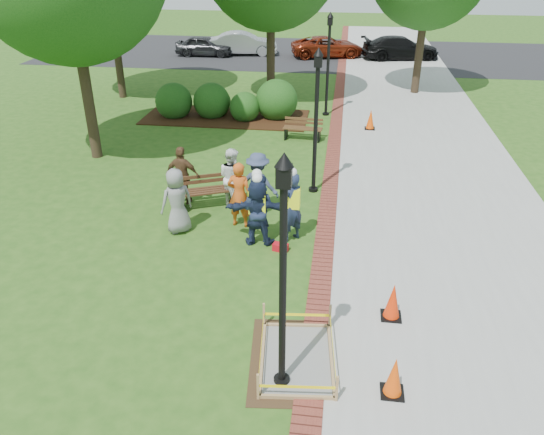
# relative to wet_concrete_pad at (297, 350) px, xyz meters

# --- Properties ---
(ground) EXTENTS (100.00, 100.00, 0.00)m
(ground) POSITION_rel_wet_concrete_pad_xyz_m (-1.46, 2.43, -0.23)
(ground) COLOR #285116
(ground) RESTS_ON ground
(sidewalk) EXTENTS (6.00, 60.00, 0.02)m
(sidewalk) POSITION_rel_wet_concrete_pad_xyz_m (3.54, 12.43, -0.22)
(sidewalk) COLOR #9E9E99
(sidewalk) RESTS_ON ground
(brick_edging) EXTENTS (0.50, 60.00, 0.03)m
(brick_edging) POSITION_rel_wet_concrete_pad_xyz_m (0.29, 12.43, -0.22)
(brick_edging) COLOR maroon
(brick_edging) RESTS_ON ground
(mulch_bed) EXTENTS (7.00, 3.00, 0.05)m
(mulch_bed) POSITION_rel_wet_concrete_pad_xyz_m (-4.46, 14.43, -0.21)
(mulch_bed) COLOR #381E0F
(mulch_bed) RESTS_ON ground
(parking_lot) EXTENTS (36.00, 12.00, 0.01)m
(parking_lot) POSITION_rel_wet_concrete_pad_xyz_m (-1.46, 29.43, -0.23)
(parking_lot) COLOR black
(parking_lot) RESTS_ON ground
(wet_concrete_pad) EXTENTS (1.92, 2.46, 0.55)m
(wet_concrete_pad) POSITION_rel_wet_concrete_pad_xyz_m (0.00, 0.00, 0.00)
(wet_concrete_pad) COLOR #47331E
(wet_concrete_pad) RESTS_ON ground
(bench_near) EXTENTS (1.75, 1.16, 0.90)m
(bench_near) POSITION_rel_wet_concrete_pad_xyz_m (-3.14, 5.93, 0.05)
(bench_near) COLOR #4E311A
(bench_near) RESTS_ON ground
(bench_far) EXTENTS (1.51, 0.61, 0.80)m
(bench_far) POSITION_rel_wet_concrete_pad_xyz_m (-0.94, 12.05, 0.02)
(bench_far) COLOR #56331D
(bench_far) RESTS_ON ground
(cone_front) EXTENTS (0.40, 0.40, 0.78)m
(cone_front) POSITION_rel_wet_concrete_pad_xyz_m (1.68, -0.58, 0.14)
(cone_front) COLOR black
(cone_front) RESTS_ON ground
(cone_back) EXTENTS (0.41, 0.41, 0.82)m
(cone_back) POSITION_rel_wet_concrete_pad_xyz_m (1.78, 1.50, 0.16)
(cone_back) COLOR black
(cone_back) RESTS_ON ground
(cone_far) EXTENTS (0.41, 0.41, 0.81)m
(cone_far) POSITION_rel_wet_concrete_pad_xyz_m (1.66, 13.68, 0.16)
(cone_far) COLOR black
(cone_far) RESTS_ON ground
(toolbox) EXTENTS (0.41, 0.29, 0.19)m
(toolbox) POSITION_rel_wet_concrete_pad_xyz_m (-0.77, 3.80, -0.14)
(toolbox) COLOR red
(toolbox) RESTS_ON ground
(lamp_near) EXTENTS (0.28, 0.28, 4.26)m
(lamp_near) POSITION_rel_wet_concrete_pad_xyz_m (-0.21, -0.57, 2.25)
(lamp_near) COLOR black
(lamp_near) RESTS_ON ground
(lamp_mid) EXTENTS (0.28, 0.28, 4.26)m
(lamp_mid) POSITION_rel_wet_concrete_pad_xyz_m (-0.21, 7.43, 2.25)
(lamp_mid) COLOR black
(lamp_mid) RESTS_ON ground
(lamp_far) EXTENTS (0.28, 0.28, 4.26)m
(lamp_far) POSITION_rel_wet_concrete_pad_xyz_m (-0.21, 15.43, 2.25)
(lamp_far) COLOR black
(lamp_far) RESTS_ON ground
(shrub_a) EXTENTS (1.57, 1.57, 1.57)m
(shrub_a) POSITION_rel_wet_concrete_pad_xyz_m (-6.69, 14.27, -0.23)
(shrub_a) COLOR #144313
(shrub_a) RESTS_ON ground
(shrub_b) EXTENTS (1.57, 1.57, 1.57)m
(shrub_b) POSITION_rel_wet_concrete_pad_xyz_m (-5.07, 14.50, -0.23)
(shrub_b) COLOR #144313
(shrub_b) RESTS_ON ground
(shrub_c) EXTENTS (1.29, 1.29, 1.29)m
(shrub_c) POSITION_rel_wet_concrete_pad_xyz_m (-3.58, 14.22, -0.23)
(shrub_c) COLOR #144313
(shrub_c) RESTS_ON ground
(shrub_d) EXTENTS (1.78, 1.78, 1.78)m
(shrub_d) POSITION_rel_wet_concrete_pad_xyz_m (-2.29, 14.72, -0.23)
(shrub_d) COLOR #144313
(shrub_d) RESTS_ON ground
(shrub_e) EXTENTS (0.96, 0.96, 0.96)m
(shrub_e) POSITION_rel_wet_concrete_pad_xyz_m (-4.95, 15.53, -0.23)
(shrub_e) COLOR #144313
(shrub_e) RESTS_ON ground
(casual_person_a) EXTENTS (0.66, 0.63, 1.75)m
(casual_person_a) POSITION_rel_wet_concrete_pad_xyz_m (-3.54, 4.43, 0.64)
(casual_person_a) COLOR gray
(casual_person_a) RESTS_ON ground
(casual_person_b) EXTENTS (0.62, 0.44, 1.80)m
(casual_person_b) POSITION_rel_wet_concrete_pad_xyz_m (-2.01, 4.96, 0.67)
(casual_person_b) COLOR #CD5118
(casual_person_b) RESTS_ON ground
(casual_person_c) EXTENTS (0.65, 0.61, 1.71)m
(casual_person_c) POSITION_rel_wet_concrete_pad_xyz_m (-2.46, 6.19, 0.62)
(casual_person_c) COLOR white
(casual_person_c) RESTS_ON ground
(casual_person_d) EXTENTS (0.58, 0.40, 1.72)m
(casual_person_d) POSITION_rel_wet_concrete_pad_xyz_m (-3.88, 6.09, 0.62)
(casual_person_d) COLOR brown
(casual_person_d) RESTS_ON ground
(casual_person_e) EXTENTS (0.64, 0.49, 1.80)m
(casual_person_e) POSITION_rel_wet_concrete_pad_xyz_m (-1.63, 5.70, 0.66)
(casual_person_e) COLOR #353F5D
(casual_person_e) RESTS_ON ground
(hivis_worker_a) EXTENTS (0.61, 0.44, 1.90)m
(hivis_worker_a) POSITION_rel_wet_concrete_pad_xyz_m (-1.38, 4.10, 0.71)
(hivis_worker_a) COLOR #162739
(hivis_worker_a) RESTS_ON ground
(hivis_worker_b) EXTENTS (0.68, 0.68, 1.99)m
(hivis_worker_b) POSITION_rel_wet_concrete_pad_xyz_m (-0.58, 4.39, 0.74)
(hivis_worker_b) COLOR #1A2B43
(hivis_worker_b) RESTS_ON ground
(hivis_worker_c) EXTENTS (0.63, 0.46, 1.98)m
(hivis_worker_c) POSITION_rel_wet_concrete_pad_xyz_m (-1.40, 4.19, 0.74)
(hivis_worker_c) COLOR #17263C
(hivis_worker_c) RESTS_ON ground
(parked_car_a) EXTENTS (1.90, 4.26, 1.38)m
(parked_car_a) POSITION_rel_wet_concrete_pad_xyz_m (-8.75, 27.64, -0.23)
(parked_car_a) COLOR #2B2C2E
(parked_car_a) RESTS_ON ground
(parked_car_b) EXTENTS (2.80, 5.12, 1.59)m
(parked_car_b) POSITION_rel_wet_concrete_pad_xyz_m (-6.29, 28.36, -0.23)
(parked_car_b) COLOR #A3A5A8
(parked_car_b) RESTS_ON ground
(parked_car_c) EXTENTS (2.90, 4.66, 1.41)m
(parked_car_c) POSITION_rel_wet_concrete_pad_xyz_m (-0.73, 28.40, -0.23)
(parked_car_c) COLOR maroon
(parked_car_c) RESTS_ON ground
(parked_car_d) EXTENTS (2.90, 5.00, 1.53)m
(parked_car_d) POSITION_rel_wet_concrete_pad_xyz_m (3.90, 28.30, -0.23)
(parked_car_d) COLOR black
(parked_car_d) RESTS_ON ground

